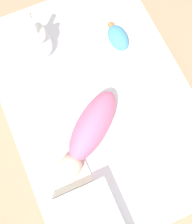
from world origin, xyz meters
name	(u,v)px	position (x,y,z in m)	size (l,w,h in m)	color
ground_plane	(99,112)	(0.00, 0.00, 0.00)	(12.00, 12.00, 0.00)	#9E8466
bed_mattress	(99,106)	(0.00, 0.00, 0.10)	(1.43, 0.98, 0.20)	white
burp_cloth	(65,169)	(-0.27, 0.31, 0.21)	(0.22, 0.22, 0.02)	white
swaddled_baby	(90,130)	(-0.15, 0.12, 0.29)	(0.38, 0.44, 0.18)	pink
pillow	(90,224)	(-0.56, 0.29, 0.26)	(0.33, 0.29, 0.12)	white
bunny_plush	(37,41)	(0.40, 0.18, 0.32)	(0.15, 0.15, 0.33)	white
turtle_plush	(118,37)	(0.29, -0.25, 0.24)	(0.20, 0.10, 0.08)	#4C99C6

